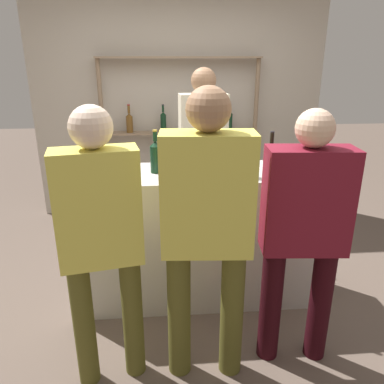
# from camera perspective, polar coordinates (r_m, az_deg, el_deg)

# --- Properties ---
(ground_plane) EXTENTS (16.00, 16.00, 0.00)m
(ground_plane) POSITION_cam_1_polar(r_m,az_deg,el_deg) (3.29, 0.00, -15.02)
(ground_plane) COLOR brown
(bar_counter) EXTENTS (1.81, 0.59, 1.07)m
(bar_counter) POSITION_cam_1_polar(r_m,az_deg,el_deg) (3.02, 0.00, -6.68)
(bar_counter) COLOR #B7B2AD
(bar_counter) RESTS_ON ground_plane
(back_wall) EXTENTS (3.41, 0.12, 2.80)m
(back_wall) POSITION_cam_1_polar(r_m,az_deg,el_deg) (4.61, -1.99, 13.89)
(back_wall) COLOR #B2A899
(back_wall) RESTS_ON ground_plane
(back_shelf) EXTENTS (1.85, 0.18, 1.89)m
(back_shelf) POSITION_cam_1_polar(r_m,az_deg,el_deg) (4.46, -1.91, 11.51)
(back_shelf) COLOR #897056
(back_shelf) RESTS_ON ground_plane
(counter_bottle_0) EXTENTS (0.08, 0.08, 0.33)m
(counter_bottle_0) POSITION_cam_1_polar(r_m,az_deg,el_deg) (2.77, 5.61, 5.28)
(counter_bottle_0) COLOR #0F1956
(counter_bottle_0) RESTS_ON bar_counter
(counter_bottle_1) EXTENTS (0.08, 0.08, 0.32)m
(counter_bottle_1) POSITION_cam_1_polar(r_m,az_deg,el_deg) (2.79, -5.56, 5.49)
(counter_bottle_1) COLOR black
(counter_bottle_1) RESTS_ON bar_counter
(counter_bottle_2) EXTENTS (0.07, 0.07, 0.33)m
(counter_bottle_2) POSITION_cam_1_polar(r_m,az_deg,el_deg) (2.74, 11.86, 4.89)
(counter_bottle_2) COLOR black
(counter_bottle_2) RESTS_ON bar_counter
(counter_bottle_3) EXTENTS (0.08, 0.08, 0.33)m
(counter_bottle_3) POSITION_cam_1_polar(r_m,az_deg,el_deg) (2.67, -2.10, 4.92)
(counter_bottle_3) COLOR #0F1956
(counter_bottle_3) RESTS_ON bar_counter
(counter_bottle_4) EXTENTS (0.07, 0.07, 0.38)m
(counter_bottle_4) POSITION_cam_1_polar(r_m,az_deg,el_deg) (2.88, -13.43, 5.89)
(counter_bottle_4) COLOR #0F1956
(counter_bottle_4) RESTS_ON bar_counter
(counter_bottle_5) EXTENTS (0.07, 0.07, 0.31)m
(counter_bottle_5) POSITION_cam_1_polar(r_m,az_deg,el_deg) (2.70, 9.16, 4.59)
(counter_bottle_5) COLOR silver
(counter_bottle_5) RESTS_ON bar_counter
(wine_glass) EXTENTS (0.08, 0.08, 0.16)m
(wine_glass) POSITION_cam_1_polar(r_m,az_deg,el_deg) (2.80, -15.28, 4.91)
(wine_glass) COLOR silver
(wine_glass) RESTS_ON bar_counter
(cork_jar) EXTENTS (0.12, 0.12, 0.13)m
(cork_jar) POSITION_cam_1_polar(r_m,az_deg,el_deg) (2.72, -12.72, 3.37)
(cork_jar) COLOR silver
(cork_jar) RESTS_ON bar_counter
(customer_center) EXTENTS (0.51, 0.25, 1.76)m
(customer_center) POSITION_cam_1_polar(r_m,az_deg,el_deg) (2.07, 2.27, -4.76)
(customer_center) COLOR brown
(customer_center) RESTS_ON ground_plane
(server_behind_counter) EXTENTS (0.47, 0.24, 1.80)m
(server_behind_counter) POSITION_cam_1_polar(r_m,az_deg,el_deg) (3.69, 1.69, 7.02)
(server_behind_counter) COLOR #575347
(server_behind_counter) RESTS_ON ground_plane
(customer_right) EXTENTS (0.51, 0.26, 1.63)m
(customer_right) POSITION_cam_1_polar(r_m,az_deg,el_deg) (2.31, 16.71, -5.06)
(customer_right) COLOR black
(customer_right) RESTS_ON ground_plane
(customer_left) EXTENTS (0.47, 0.27, 1.67)m
(customer_left) POSITION_cam_1_polar(r_m,az_deg,el_deg) (2.10, -13.74, -6.19)
(customer_left) COLOR brown
(customer_left) RESTS_ON ground_plane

